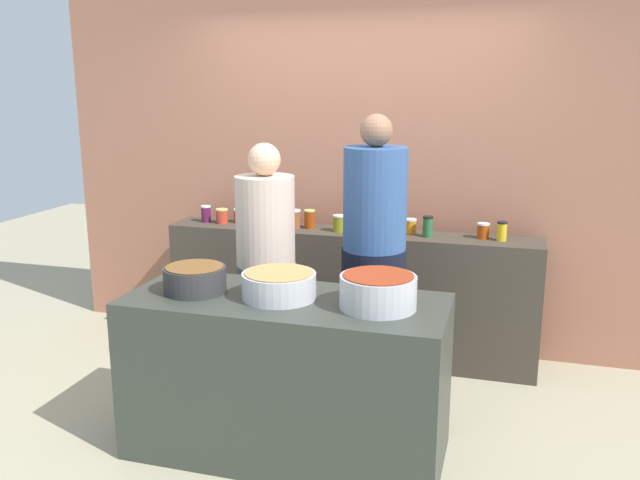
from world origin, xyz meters
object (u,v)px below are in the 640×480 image
object	(u,v)px
preserve_jar_5	(310,219)
preserve_jar_10	(428,226)
preserve_jar_2	(239,216)
cooking_pot_left	(195,279)
cooking_pot_center	(279,285)
preserve_jar_3	(273,217)
preserve_jar_9	(410,226)
preserve_jar_1	(222,216)
preserve_jar_7	(358,226)
preserve_jar_4	(294,219)
preserve_jar_11	(483,231)
preserve_jar_12	(502,231)
preserve_jar_0	(206,214)
cooking_pot_right	(378,292)
preserve_jar_6	(339,223)
preserve_jar_8	(383,226)
cook_in_cap	(374,278)
cook_with_tongs	(267,288)

from	to	relation	value
preserve_jar_5	preserve_jar_10	distance (m)	0.87
preserve_jar_2	cooking_pot_left	bearing A→B (deg)	-76.04
cooking_pot_center	preserve_jar_10	bearing A→B (deg)	66.65
preserve_jar_3	cooking_pot_left	distance (m)	1.47
preserve_jar_9	cooking_pot_left	size ratio (longest dim) A/B	0.31
preserve_jar_1	preserve_jar_7	world-z (taller)	preserve_jar_1
preserve_jar_4	preserve_jar_11	world-z (taller)	preserve_jar_4
preserve_jar_1	preserve_jar_9	distance (m)	1.43
preserve_jar_2	preserve_jar_12	xyz separation A→B (m)	(1.94, -0.07, 0.01)
preserve_jar_0	cooking_pot_left	xyz separation A→B (m)	(0.63, -1.44, -0.06)
cooking_pot_left	cooking_pot_right	world-z (taller)	cooking_pot_right
preserve_jar_4	cooking_pot_left	bearing A→B (deg)	-93.83
preserve_jar_6	cooking_pot_right	bearing A→B (deg)	-67.81
preserve_jar_8	preserve_jar_2	bearing A→B (deg)	175.26
preserve_jar_5	preserve_jar_3	bearing A→B (deg)	176.00
preserve_jar_12	preserve_jar_1	bearing A→B (deg)	-179.88
preserve_jar_6	preserve_jar_11	world-z (taller)	preserve_jar_6
preserve_jar_1	cooking_pot_center	xyz separation A→B (m)	(0.96, -1.40, -0.05)
preserve_jar_9	preserve_jar_7	bearing A→B (deg)	-166.73
preserve_jar_12	preserve_jar_9	bearing A→B (deg)	175.79
preserve_jar_1	cooking_pot_left	distance (m)	1.50
cooking_pot_left	cook_in_cap	bearing A→B (deg)	41.55
preserve_jar_2	cooking_pot_left	world-z (taller)	preserve_jar_2
preserve_jar_11	cooking_pot_center	world-z (taller)	preserve_jar_11
preserve_jar_2	preserve_jar_6	size ratio (longest dim) A/B	0.88
preserve_jar_5	cooking_pot_right	distance (m)	1.64
preserve_jar_1	preserve_jar_6	size ratio (longest dim) A/B	0.93
preserve_jar_9	preserve_jar_2	bearing A→B (deg)	179.17
preserve_jar_6	cook_with_tongs	xyz separation A→B (m)	(-0.26, -0.80, -0.27)
preserve_jar_1	preserve_jar_9	xyz separation A→B (m)	(1.42, 0.05, -0.00)
preserve_jar_6	cooking_pot_center	distance (m)	1.37
preserve_jar_0	preserve_jar_4	size ratio (longest dim) A/B	0.92
preserve_jar_7	cooking_pot_right	size ratio (longest dim) A/B	0.26
preserve_jar_8	preserve_jar_12	world-z (taller)	preserve_jar_12
preserve_jar_0	preserve_jar_4	world-z (taller)	preserve_jar_4
preserve_jar_4	preserve_jar_9	bearing A→B (deg)	3.72
preserve_jar_1	preserve_jar_8	world-z (taller)	preserve_jar_1
preserve_jar_10	preserve_jar_4	bearing A→B (deg)	179.35
preserve_jar_4	cooking_pot_center	world-z (taller)	preserve_jar_4
preserve_jar_4	preserve_jar_8	xyz separation A→B (m)	(0.66, -0.02, -0.01)
preserve_jar_8	preserve_jar_9	world-z (taller)	preserve_jar_8
preserve_jar_0	preserve_jar_12	xyz separation A→B (m)	(2.19, -0.01, 0.00)
preserve_jar_3	preserve_jar_5	bearing A→B (deg)	-4.00
preserve_jar_5	preserve_jar_7	distance (m)	0.38
preserve_jar_2	cook_in_cap	bearing A→B (deg)	-32.09
preserve_jar_11	cooking_pot_left	distance (m)	2.06
cook_in_cap	cooking_pot_center	bearing A→B (deg)	-116.73
preserve_jar_12	cooking_pot_right	bearing A→B (deg)	-111.66
preserve_jar_0	cooking_pot_left	size ratio (longest dim) A/B	0.37
preserve_jar_9	cooking_pot_right	size ratio (longest dim) A/B	0.27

